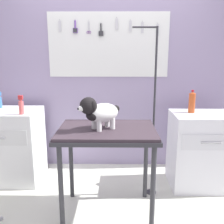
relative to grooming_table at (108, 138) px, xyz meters
name	(u,v)px	position (x,y,z in m)	size (l,w,h in m)	color
ground	(107,223)	(0.00, -0.17, -0.77)	(4.40, 4.00, 0.04)	silver
rear_wall_panel	(109,81)	(0.00, 1.11, 0.41)	(4.00, 0.11, 2.30)	#9B8DB2
grooming_table	(108,138)	(0.00, 0.00, 0.00)	(0.91, 0.64, 0.85)	#2D2D33
grooming_arm	(153,121)	(0.46, 0.34, 0.08)	(0.30, 0.11, 1.77)	#2D2D33
dog	(99,112)	(-0.08, -0.04, 0.26)	(0.40, 0.33, 0.30)	white
counter_left	(7,145)	(-1.23, 0.66, -0.32)	(0.80, 0.58, 0.86)	white
cabinet_right	(201,150)	(1.06, 0.53, -0.32)	(0.68, 0.54, 0.86)	white
pump_bottle_white	(0,101)	(-1.33, 0.79, 0.19)	(0.05, 0.05, 0.20)	#3A74BC
spray_bottle_short	(21,106)	(-0.95, 0.47, 0.20)	(0.05, 0.05, 0.21)	#DE5E5F
soda_bottle	(192,102)	(0.93, 0.59, 0.22)	(0.07, 0.07, 0.26)	#BB4D23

